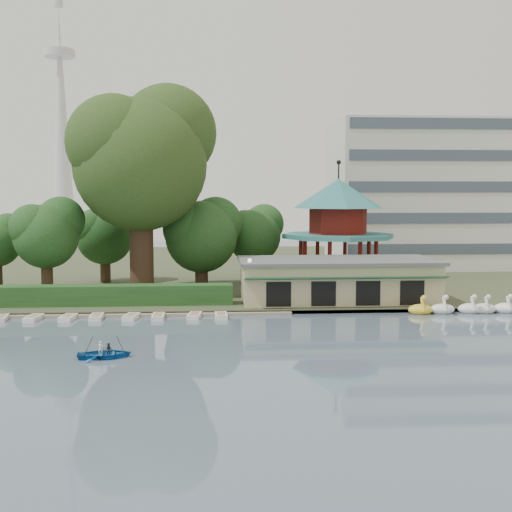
{
  "coord_description": "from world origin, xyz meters",
  "views": [
    {
      "loc": [
        -1.81,
        -37.62,
        10.22
      ],
      "look_at": [
        2.0,
        18.0,
        5.0
      ],
      "focal_mm": 45.0,
      "sensor_mm": 36.0,
      "label": 1
    }
  ],
  "objects": [
    {
      "name": "shore",
      "position": [
        0.0,
        52.0,
        0.2
      ],
      "size": [
        220.0,
        70.0,
        0.4
      ],
      "primitive_type": "cube",
      "color": "#424930",
      "rests_on": "ground"
    },
    {
      "name": "dock",
      "position": [
        -12.0,
        17.2,
        0.12
      ],
      "size": [
        34.0,
        1.6,
        0.24
      ],
      "primitive_type": "cube",
      "color": "gray",
      "rests_on": "ground"
    },
    {
      "name": "ground_plane",
      "position": [
        0.0,
        0.0,
        0.0
      ],
      "size": [
        220.0,
        220.0,
        0.0
      ],
      "primitive_type": "plane",
      "color": "slate",
      "rests_on": "ground"
    },
    {
      "name": "small_trees",
      "position": [
        -11.94,
        31.5,
        6.2
      ],
      "size": [
        39.87,
        16.52,
        9.79
      ],
      "color": "#3A281C",
      "rests_on": "shore"
    },
    {
      "name": "rowboat_with_passengers",
      "position": [
        -8.66,
        2.8,
        0.49
      ],
      "size": [
        5.14,
        3.97,
        2.01
      ],
      "color": "#1A64AE",
      "rests_on": "ground"
    },
    {
      "name": "office_building",
      "position": [
        32.67,
        49.0,
        9.73
      ],
      "size": [
        38.0,
        18.0,
        20.0
      ],
      "color": "silver",
      "rests_on": "shore"
    },
    {
      "name": "boathouse",
      "position": [
        10.0,
        21.97,
        2.37
      ],
      "size": [
        18.6,
        9.39,
        3.9
      ],
      "color": "#C2B48A",
      "rests_on": "shore"
    },
    {
      "name": "lamp_post",
      "position": [
        1.5,
        19.0,
        3.34
      ],
      "size": [
        0.36,
        0.36,
        4.28
      ],
      "color": "black",
      "rests_on": "shore"
    },
    {
      "name": "swan_boats",
      "position": [
        23.53,
        16.48,
        0.4
      ],
      "size": [
        17.78,
        1.97,
        1.92
      ],
      "color": "yellow",
      "rests_on": "ground"
    },
    {
      "name": "broadcast_tower",
      "position": [
        -42.0,
        140.0,
        33.98
      ],
      "size": [
        8.0,
        8.0,
        96.0
      ],
      "color": "silver",
      "rests_on": "ground"
    },
    {
      "name": "big_tree",
      "position": [
        -8.82,
        28.22,
        14.46
      ],
      "size": [
        14.75,
        13.75,
        21.36
      ],
      "color": "#3A281C",
      "rests_on": "shore"
    },
    {
      "name": "pavilion",
      "position": [
        12.0,
        32.0,
        7.48
      ],
      "size": [
        12.4,
        12.4,
        13.5
      ],
      "color": "#C2B48A",
      "rests_on": "shore"
    },
    {
      "name": "hedge",
      "position": [
        -15.0,
        20.5,
        1.3
      ],
      "size": [
        30.0,
        2.0,
        1.8
      ],
      "primitive_type": "cube",
      "color": "#254F21",
      "rests_on": "shore"
    },
    {
      "name": "moored_rowboats",
      "position": [
        -13.98,
        15.8,
        0.18
      ],
      "size": [
        27.22,
        2.62,
        0.36
      ],
      "color": "white",
      "rests_on": "ground"
    },
    {
      "name": "embankment",
      "position": [
        0.0,
        17.3,
        0.15
      ],
      "size": [
        220.0,
        0.6,
        0.3
      ],
      "primitive_type": "cube",
      "color": "gray",
      "rests_on": "ground"
    }
  ]
}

